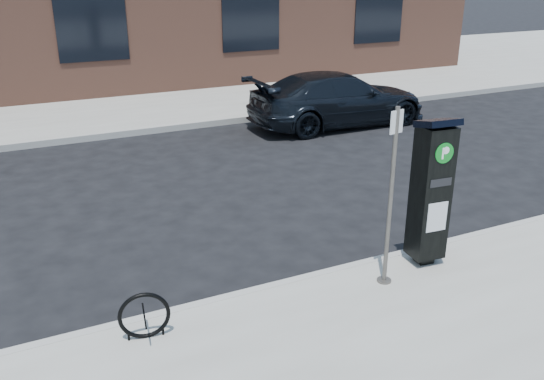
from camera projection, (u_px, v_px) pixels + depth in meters
ground at (275, 294)px, 7.26m from camera, size 120.00×120.00×0.00m
sidewalk_far at (89, 89)px, 18.97m from camera, size 60.00×12.00×0.15m
curb_near at (276, 289)px, 7.22m from camera, size 60.00×0.12×0.16m
curb_far at (130, 133)px, 13.96m from camera, size 60.00×0.12×0.16m
parking_kiosk at (431, 191)px, 7.37m from camera, size 0.49×0.44×2.00m
sign_pole at (390, 200)px, 6.85m from camera, size 0.20×0.18×2.24m
bike_rack at (144, 316)px, 6.07m from camera, size 0.55×0.14×0.55m
car_dark at (338, 99)px, 14.71m from camera, size 4.72×1.95×1.36m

